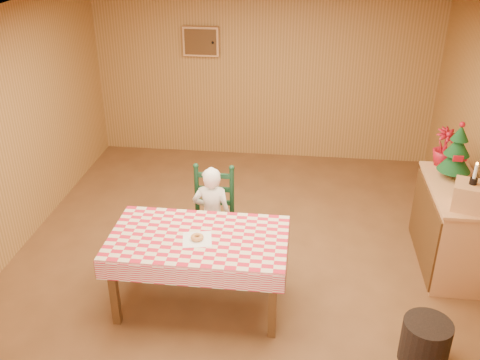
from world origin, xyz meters
name	(u,v)px	position (x,y,z in m)	size (l,w,h in m)	color
ground	(238,266)	(0.00, 0.00, 0.00)	(6.00, 6.00, 0.00)	brown
cabin_walls	(244,89)	(0.00, 0.53, 1.83)	(5.10, 6.05, 2.65)	#A5753B
dining_table	(199,244)	(-0.29, -0.63, 0.69)	(1.66, 0.96, 0.77)	#523116
ladder_chair	(213,217)	(-0.29, 0.16, 0.50)	(0.44, 0.40, 1.08)	black
seated_child	(212,215)	(-0.29, 0.10, 0.56)	(0.41, 0.27, 1.12)	white
napkin	(197,239)	(-0.29, -0.68, 0.77)	(0.26, 0.26, 0.00)	white
donut	(197,237)	(-0.29, -0.68, 0.79)	(0.12, 0.12, 0.04)	#C18045
shelf_unit	(448,227)	(2.20, 0.33, 0.47)	(0.54, 1.24, 0.93)	tan
crate	(470,196)	(2.21, -0.07, 1.06)	(0.30, 0.30, 0.25)	tan
christmas_tree	(457,153)	(2.21, 0.58, 1.21)	(0.34, 0.34, 0.62)	#523116
flower_arrangement	(444,147)	(2.16, 0.88, 1.14)	(0.24, 0.24, 0.42)	maroon
candle_set	(474,178)	(2.21, -0.07, 1.24)	(0.07, 0.07, 0.22)	black
storage_bin	(425,342)	(1.73, -1.14, 0.20)	(0.41, 0.41, 0.41)	black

